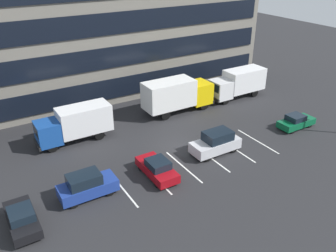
{
  "coord_description": "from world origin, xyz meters",
  "views": [
    {
      "loc": [
        -15.48,
        -23.89,
        16.39
      ],
      "look_at": [
        -0.01,
        1.49,
        1.4
      ],
      "focal_mm": 38.0,
      "sensor_mm": 36.0,
      "label": 1
    }
  ],
  "objects_px": {
    "box_truck_yellow": "(177,94)",
    "sedan_forest": "(296,122)",
    "sedan_black": "(22,218)",
    "suv_navy": "(87,186)",
    "box_truck_white": "(238,82)",
    "box_truck_blue": "(75,123)",
    "suv_silver": "(216,143)",
    "sedan_maroon": "(157,168)"
  },
  "relations": [
    {
      "from": "box_truck_yellow",
      "to": "sedan_forest",
      "type": "xyz_separation_m",
      "value": [
        8.18,
        -9.55,
        -1.43
      ]
    },
    {
      "from": "sedan_black",
      "to": "suv_navy",
      "type": "relative_size",
      "value": 0.97
    },
    {
      "from": "box_truck_yellow",
      "to": "box_truck_white",
      "type": "bearing_deg",
      "value": -1.26
    },
    {
      "from": "box_truck_blue",
      "to": "box_truck_yellow",
      "type": "bearing_deg",
      "value": 3.04
    },
    {
      "from": "box_truck_blue",
      "to": "sedan_forest",
      "type": "bearing_deg",
      "value": -24.34
    },
    {
      "from": "suv_silver",
      "to": "sedan_forest",
      "type": "xyz_separation_m",
      "value": [
        9.96,
        -0.36,
        -0.31
      ]
    },
    {
      "from": "sedan_maroon",
      "to": "suv_navy",
      "type": "bearing_deg",
      "value": 175.64
    },
    {
      "from": "sedan_maroon",
      "to": "sedan_forest",
      "type": "height_order",
      "value": "sedan_maroon"
    },
    {
      "from": "sedan_maroon",
      "to": "suv_silver",
      "type": "distance_m",
      "value": 6.28
    },
    {
      "from": "box_truck_yellow",
      "to": "suv_silver",
      "type": "distance_m",
      "value": 9.43
    },
    {
      "from": "suv_navy",
      "to": "sedan_forest",
      "type": "bearing_deg",
      "value": -0.8
    },
    {
      "from": "box_truck_yellow",
      "to": "suv_navy",
      "type": "relative_size",
      "value": 1.9
    },
    {
      "from": "box_truck_blue",
      "to": "sedan_black",
      "type": "bearing_deg",
      "value": -125.55
    },
    {
      "from": "box_truck_yellow",
      "to": "sedan_maroon",
      "type": "bearing_deg",
      "value": -129.72
    },
    {
      "from": "box_truck_blue",
      "to": "suv_silver",
      "type": "relative_size",
      "value": 1.57
    },
    {
      "from": "box_truck_white",
      "to": "box_truck_blue",
      "type": "xyz_separation_m",
      "value": [
        -20.19,
        -0.43,
        -0.06
      ]
    },
    {
      "from": "box_truck_blue",
      "to": "suv_navy",
      "type": "xyz_separation_m",
      "value": [
        -2.09,
        -8.63,
        -0.91
      ]
    },
    {
      "from": "box_truck_white",
      "to": "suv_silver",
      "type": "height_order",
      "value": "box_truck_white"
    },
    {
      "from": "sedan_maroon",
      "to": "sedan_black",
      "type": "bearing_deg",
      "value": -177.33
    },
    {
      "from": "box_truck_white",
      "to": "suv_navy",
      "type": "xyz_separation_m",
      "value": [
        -22.28,
        -9.06,
        -0.97
      ]
    },
    {
      "from": "sedan_maroon",
      "to": "sedan_black",
      "type": "distance_m",
      "value": 10.38
    },
    {
      "from": "box_truck_white",
      "to": "sedan_forest",
      "type": "relative_size",
      "value": 1.83
    },
    {
      "from": "sedan_maroon",
      "to": "sedan_forest",
      "type": "bearing_deg",
      "value": 0.44
    },
    {
      "from": "sedan_forest",
      "to": "suv_navy",
      "type": "height_order",
      "value": "suv_navy"
    },
    {
      "from": "sedan_black",
      "to": "sedan_forest",
      "type": "xyz_separation_m",
      "value": [
        26.58,
        0.61,
        -0.03
      ]
    },
    {
      "from": "sedan_maroon",
      "to": "suv_silver",
      "type": "bearing_deg",
      "value": 4.44
    },
    {
      "from": "sedan_forest",
      "to": "suv_navy",
      "type": "relative_size",
      "value": 0.94
    },
    {
      "from": "box_truck_yellow",
      "to": "suv_navy",
      "type": "height_order",
      "value": "box_truck_yellow"
    },
    {
      "from": "suv_silver",
      "to": "suv_navy",
      "type": "height_order",
      "value": "suv_silver"
    },
    {
      "from": "box_truck_blue",
      "to": "sedan_maroon",
      "type": "height_order",
      "value": "box_truck_blue"
    },
    {
      "from": "box_truck_yellow",
      "to": "sedan_maroon",
      "type": "xyz_separation_m",
      "value": [
        -8.04,
        -9.68,
        -1.38
      ]
    },
    {
      "from": "sedan_black",
      "to": "sedan_forest",
      "type": "distance_m",
      "value": 26.59
    },
    {
      "from": "box_truck_white",
      "to": "box_truck_yellow",
      "type": "relative_size",
      "value": 0.9
    },
    {
      "from": "box_truck_yellow",
      "to": "suv_navy",
      "type": "distance_m",
      "value": 16.55
    },
    {
      "from": "box_truck_white",
      "to": "box_truck_blue",
      "type": "relative_size",
      "value": 1.03
    },
    {
      "from": "sedan_forest",
      "to": "suv_navy",
      "type": "xyz_separation_m",
      "value": [
        -21.85,
        0.31,
        0.26
      ]
    },
    {
      "from": "box_truck_blue",
      "to": "sedan_maroon",
      "type": "xyz_separation_m",
      "value": [
        3.54,
        -9.06,
        -1.12
      ]
    },
    {
      "from": "suv_silver",
      "to": "sedan_forest",
      "type": "distance_m",
      "value": 9.97
    },
    {
      "from": "box_truck_blue",
      "to": "sedan_forest",
      "type": "distance_m",
      "value": 21.72
    },
    {
      "from": "box_truck_blue",
      "to": "box_truck_yellow",
      "type": "xyz_separation_m",
      "value": [
        11.58,
        0.61,
        0.26
      ]
    },
    {
      "from": "sedan_maroon",
      "to": "suv_navy",
      "type": "relative_size",
      "value": 1.0
    },
    {
      "from": "suv_navy",
      "to": "sedan_maroon",
      "type": "bearing_deg",
      "value": -4.36
    }
  ]
}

